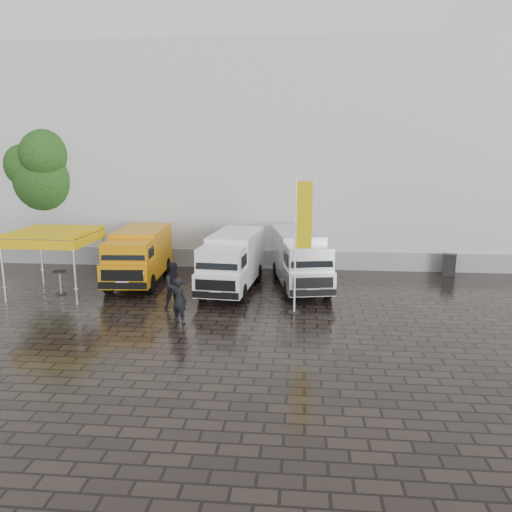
{
  "coord_description": "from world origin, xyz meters",
  "views": [
    {
      "loc": [
        1.26,
        -18.67,
        6.29
      ],
      "look_at": [
        -0.69,
        2.2,
        1.88
      ],
      "focal_mm": 35.0,
      "sensor_mm": 36.0,
      "label": 1
    }
  ],
  "objects_px": {
    "van_white": "(232,263)",
    "person_front": "(179,301)",
    "wheelie_bin": "(449,264)",
    "flagpole": "(300,237)",
    "van_silver": "(300,261)",
    "cocktail_table": "(60,283)",
    "van_yellow": "(139,257)",
    "person_tent": "(175,286)",
    "canopy_tent": "(54,234)"
  },
  "relations": [
    {
      "from": "van_white",
      "to": "person_front",
      "type": "bearing_deg",
      "value": -100.15
    },
    {
      "from": "wheelie_bin",
      "to": "flagpole",
      "type": "bearing_deg",
      "value": -120.02
    },
    {
      "from": "van_silver",
      "to": "cocktail_table",
      "type": "height_order",
      "value": "van_silver"
    },
    {
      "from": "van_yellow",
      "to": "person_tent",
      "type": "bearing_deg",
      "value": -57.57
    },
    {
      "from": "van_silver",
      "to": "van_yellow",
      "type": "bearing_deg",
      "value": 169.36
    },
    {
      "from": "van_yellow",
      "to": "person_front",
      "type": "relative_size",
      "value": 3.17
    },
    {
      "from": "van_silver",
      "to": "person_front",
      "type": "distance_m",
      "value": 7.06
    },
    {
      "from": "person_front",
      "to": "cocktail_table",
      "type": "bearing_deg",
      "value": -3.65
    },
    {
      "from": "van_silver",
      "to": "wheelie_bin",
      "type": "xyz_separation_m",
      "value": [
        7.69,
        3.15,
        -0.73
      ]
    },
    {
      "from": "canopy_tent",
      "to": "wheelie_bin",
      "type": "distance_m",
      "value": 19.37
    },
    {
      "from": "van_white",
      "to": "wheelie_bin",
      "type": "xyz_separation_m",
      "value": [
        10.8,
        3.86,
        -0.73
      ]
    },
    {
      "from": "van_silver",
      "to": "person_tent",
      "type": "distance_m",
      "value": 6.26
    },
    {
      "from": "cocktail_table",
      "to": "wheelie_bin",
      "type": "distance_m",
      "value": 19.12
    },
    {
      "from": "person_tent",
      "to": "wheelie_bin",
      "type": "bearing_deg",
      "value": -7.09
    },
    {
      "from": "van_white",
      "to": "person_tent",
      "type": "xyz_separation_m",
      "value": [
        -1.93,
        -2.98,
        -0.33
      ]
    },
    {
      "from": "van_yellow",
      "to": "canopy_tent",
      "type": "relative_size",
      "value": 1.67
    },
    {
      "from": "canopy_tent",
      "to": "flagpole",
      "type": "xyz_separation_m",
      "value": [
        10.81,
        -1.68,
        0.34
      ]
    },
    {
      "from": "van_white",
      "to": "person_tent",
      "type": "distance_m",
      "value": 3.57
    },
    {
      "from": "canopy_tent",
      "to": "wheelie_bin",
      "type": "relative_size",
      "value": 3.02
    },
    {
      "from": "flagpole",
      "to": "person_tent",
      "type": "xyz_separation_m",
      "value": [
        -5.03,
        0.11,
        -2.1
      ]
    },
    {
      "from": "cocktail_table",
      "to": "person_front",
      "type": "xyz_separation_m",
      "value": [
        6.25,
        -3.31,
        0.35
      ]
    },
    {
      "from": "van_white",
      "to": "cocktail_table",
      "type": "xyz_separation_m",
      "value": [
        -7.56,
        -1.46,
        -0.75
      ]
    },
    {
      "from": "van_white",
      "to": "canopy_tent",
      "type": "relative_size",
      "value": 1.77
    },
    {
      "from": "wheelie_bin",
      "to": "van_silver",
      "type": "bearing_deg",
      "value": -139.83
    },
    {
      "from": "canopy_tent",
      "to": "cocktail_table",
      "type": "relative_size",
      "value": 3.14
    },
    {
      "from": "canopy_tent",
      "to": "flagpole",
      "type": "bearing_deg",
      "value": -8.84
    },
    {
      "from": "van_silver",
      "to": "wheelie_bin",
      "type": "relative_size",
      "value": 5.37
    },
    {
      "from": "van_yellow",
      "to": "cocktail_table",
      "type": "bearing_deg",
      "value": -146.8
    },
    {
      "from": "van_white",
      "to": "van_silver",
      "type": "bearing_deg",
      "value": 18.09
    },
    {
      "from": "wheelie_bin",
      "to": "person_tent",
      "type": "distance_m",
      "value": 14.46
    },
    {
      "from": "van_white",
      "to": "person_front",
      "type": "height_order",
      "value": "van_white"
    },
    {
      "from": "flagpole",
      "to": "van_yellow",
      "type": "bearing_deg",
      "value": 153.74
    },
    {
      "from": "cocktail_table",
      "to": "wheelie_bin",
      "type": "bearing_deg",
      "value": 16.16
    },
    {
      "from": "van_yellow",
      "to": "van_white",
      "type": "bearing_deg",
      "value": -12.66
    },
    {
      "from": "person_front",
      "to": "flagpole",
      "type": "bearing_deg",
      "value": -134.89
    },
    {
      "from": "van_yellow",
      "to": "person_tent",
      "type": "distance_m",
      "value": 4.61
    },
    {
      "from": "person_tent",
      "to": "cocktail_table",
      "type": "bearing_deg",
      "value": 129.52
    },
    {
      "from": "van_silver",
      "to": "wheelie_bin",
      "type": "distance_m",
      "value": 8.34
    },
    {
      "from": "cocktail_table",
      "to": "person_tent",
      "type": "distance_m",
      "value": 5.85
    },
    {
      "from": "van_yellow",
      "to": "wheelie_bin",
      "type": "distance_m",
      "value": 15.78
    },
    {
      "from": "van_white",
      "to": "flagpole",
      "type": "relative_size",
      "value": 1.09
    },
    {
      "from": "van_silver",
      "to": "cocktail_table",
      "type": "relative_size",
      "value": 5.59
    },
    {
      "from": "wheelie_bin",
      "to": "person_tent",
      "type": "bearing_deg",
      "value": -133.82
    },
    {
      "from": "cocktail_table",
      "to": "van_silver",
      "type": "bearing_deg",
      "value": 11.51
    },
    {
      "from": "van_yellow",
      "to": "cocktail_table",
      "type": "relative_size",
      "value": 5.25
    },
    {
      "from": "van_silver",
      "to": "wheelie_bin",
      "type": "height_order",
      "value": "van_silver"
    },
    {
      "from": "van_yellow",
      "to": "person_tent",
      "type": "xyz_separation_m",
      "value": [
        2.71,
        -3.71,
        -0.33
      ]
    },
    {
      "from": "van_white",
      "to": "wheelie_bin",
      "type": "relative_size",
      "value": 5.34
    },
    {
      "from": "van_silver",
      "to": "flagpole",
      "type": "bearing_deg",
      "value": -100.69
    },
    {
      "from": "van_yellow",
      "to": "flagpole",
      "type": "xyz_separation_m",
      "value": [
        7.74,
        -3.82,
        1.77
      ]
    }
  ]
}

